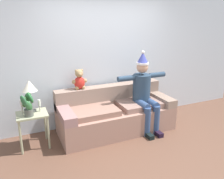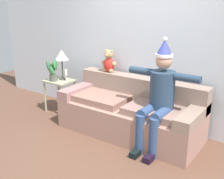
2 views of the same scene
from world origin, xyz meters
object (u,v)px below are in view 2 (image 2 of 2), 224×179
Objects in this scene: couch at (131,112)px; candle_tall at (52,70)px; teddy_bear at (109,62)px; table_lamp at (62,56)px; person_seated at (159,94)px; side_table at (60,86)px; candle_short at (66,74)px; potted_plant at (53,70)px.

couch is 8.17× the size of candle_tall.
couch is at bearing -24.09° from teddy_bear.
person_seated is at bearing -6.60° from table_lamp.
candle_short reaches higher than side_table.
side_table is at bearing -99.51° from table_lamp.
table_lamp is at bearing 80.49° from side_table.
potted_plant is (-2.10, 0.07, 0.03)m from person_seated.
table_lamp is 1.34× the size of potted_plant.
teddy_bear is 0.85m from candle_short.
person_seated reaches higher than teddy_bear.
teddy_bear is 0.92m from table_lamp.
side_table is (-0.91, -0.28, -0.51)m from teddy_bear.
candle_short is at bearing 34.13° from potted_plant.
potted_plant is 1.52× the size of candle_tall.
person_seated is at bearing -3.50° from candle_tall.
side_table is 1.12× the size of table_lamp.
couch is at bearing -2.75° from table_lamp.
couch is 1.66m from table_lamp.
candle_short is (0.19, 0.13, -0.07)m from potted_plant.
couch is at bearing 3.55° from potted_plant.
potted_plant is at bearing -111.11° from table_lamp.
table_lamp is 2.64× the size of candle_short.
teddy_bear is at bearing 12.59° from table_lamp.
side_table is 2.95× the size of candle_short.
teddy_bear is 1.05m from potted_plant.
candle_tall is at bearing -171.72° from side_table.
side_table is 0.32m from candle_tall.
couch is 5.38× the size of potted_plant.
potted_plant is at bearing -120.42° from side_table.
potted_plant is (-1.57, -0.10, 0.47)m from couch.
person_seated is 1.92m from candle_short.
teddy_bear is (-0.61, 0.27, 0.67)m from couch.
person_seated is at bearing -4.30° from side_table.
potted_plant is at bearing -145.87° from candle_short.
potted_plant is at bearing -38.57° from candle_tall.
candle_short is at bearing -162.63° from teddy_bear.
side_table is (-1.51, -0.01, 0.16)m from couch.
candle_tall reaches higher than candle_short.
candle_short is at bearing 174.20° from person_seated.
table_lamp is at bearing 68.89° from potted_plant.
candle_short is (0.14, 0.04, 0.25)m from side_table.
side_table is at bearing -162.80° from teddy_bear.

